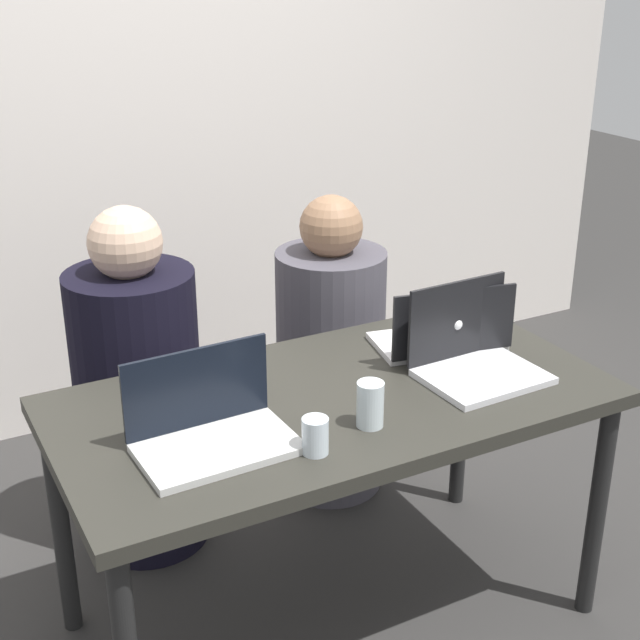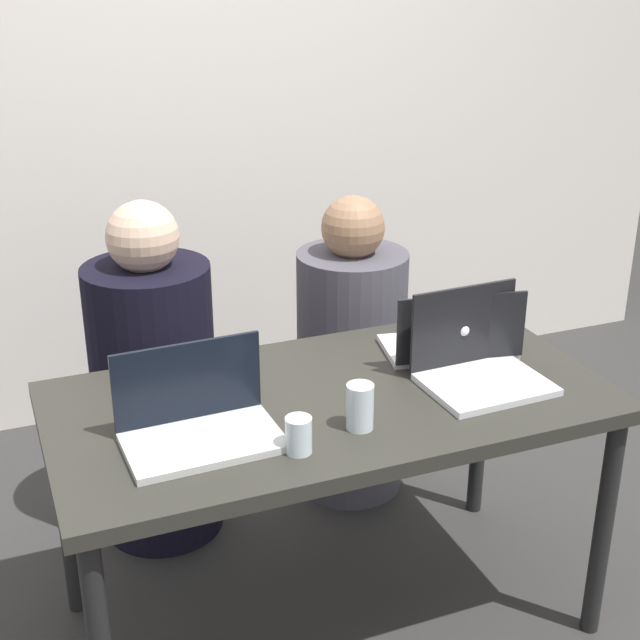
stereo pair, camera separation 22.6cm
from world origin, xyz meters
TOP-DOWN VIEW (x-y plane):
  - ground_plane at (0.00, 0.00)m, footprint 12.00×12.00m
  - back_wall at (0.00, 1.52)m, footprint 4.50×0.10m
  - desk at (0.00, 0.00)m, footprint 1.42×0.72m
  - person_on_left at (-0.33, 0.62)m, footprint 0.42×0.42m
  - person_on_right at (0.33, 0.62)m, footprint 0.39×0.39m
  - laptop_front_right at (0.39, -0.07)m, footprint 0.32×0.28m
  - laptop_back_right at (0.41, 0.10)m, footprint 0.39×0.28m
  - laptop_front_left at (-0.37, -0.09)m, footprint 0.36×0.25m
  - water_glass_center at (-0.00, -0.18)m, footprint 0.07×0.07m
  - water_glass_left at (-0.17, -0.23)m, footprint 0.06×0.06m

SIDE VIEW (x-z plane):
  - ground_plane at x=0.00m, z-range 0.00..0.00m
  - person_on_right at x=0.33m, z-range -0.06..0.99m
  - person_on_left at x=-0.33m, z-range -0.06..1.04m
  - desk at x=0.00m, z-range 0.29..1.00m
  - water_glass_left at x=-0.17m, z-range 0.71..0.79m
  - laptop_back_right at x=0.41m, z-range 0.66..0.86m
  - laptop_front_left at x=-0.37m, z-range 0.65..0.87m
  - water_glass_center at x=0.00m, z-range 0.71..0.82m
  - laptop_front_right at x=0.39m, z-range 0.65..0.88m
  - back_wall at x=0.00m, z-range 0.00..2.63m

